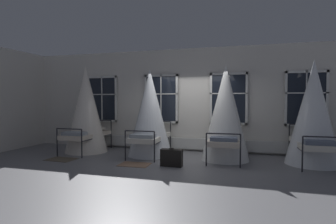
{
  "coord_description": "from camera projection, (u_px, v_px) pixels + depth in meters",
  "views": [
    {
      "loc": [
        1.67,
        -7.62,
        1.68
      ],
      "look_at": [
        -0.59,
        0.26,
        1.34
      ],
      "focal_mm": 29.1,
      "sensor_mm": 36.0,
      "label": 1
    }
  ],
  "objects": [
    {
      "name": "ground",
      "position": [
        185.0,
        159.0,
        7.85
      ],
      "size": [
        22.11,
        22.11,
        0.0
      ],
      "primitive_type": "plane",
      "color": "slate"
    },
    {
      "name": "rug_first",
      "position": [
        61.0,
        159.0,
        7.78
      ],
      "size": [
        0.82,
        0.59,
        0.01
      ],
      "primitive_type": "cube",
      "rotation": [
        0.0,
        0.0,
        -0.04
      ],
      "color": "brown",
      "rests_on": "ground"
    },
    {
      "name": "cot_third",
      "position": [
        225.0,
        114.0,
        7.74
      ],
      "size": [
        1.37,
        1.88,
        2.72
      ],
      "rotation": [
        0.0,
        0.0,
        1.59
      ],
      "color": "black",
      "rests_on": "ground"
    },
    {
      "name": "cot_first",
      "position": [
        86.0,
        110.0,
        8.92
      ],
      "size": [
        1.37,
        1.87,
        2.83
      ],
      "rotation": [
        0.0,
        0.0,
        1.57
      ],
      "color": "black",
      "rests_on": "ground"
    },
    {
      "name": "cot_fourth",
      "position": [
        313.0,
        114.0,
        7.14
      ],
      "size": [
        1.37,
        1.88,
        2.76
      ],
      "rotation": [
        0.0,
        0.0,
        1.59
      ],
      "color": "black",
      "rests_on": "ground"
    },
    {
      "name": "back_wall_with_windows",
      "position": [
        194.0,
        100.0,
        9.13
      ],
      "size": [
        12.05,
        0.1,
        3.42
      ],
      "primitive_type": "cube",
      "color": "silver",
      "rests_on": "ground"
    },
    {
      "name": "window_bank",
      "position": [
        193.0,
        122.0,
        9.05
      ],
      "size": [
        7.98,
        0.1,
        2.51
      ],
      "color": "black",
      "rests_on": "ground"
    },
    {
      "name": "suitcase_dark",
      "position": [
        172.0,
        158.0,
        6.97
      ],
      "size": [
        0.57,
        0.23,
        0.47
      ],
      "rotation": [
        0.0,
        0.0,
        -0.03
      ],
      "color": "black",
      "rests_on": "ground"
    },
    {
      "name": "cot_second",
      "position": [
        150.0,
        114.0,
        8.35
      ],
      "size": [
        1.37,
        1.89,
        2.65
      ],
      "rotation": [
        0.0,
        0.0,
        1.6
      ],
      "color": "black",
      "rests_on": "ground"
    },
    {
      "name": "rug_second",
      "position": [
        134.0,
        164.0,
        7.15
      ],
      "size": [
        0.81,
        0.58,
        0.01
      ],
      "primitive_type": "cube",
      "rotation": [
        0.0,
        0.0,
        0.03
      ],
      "color": "brown",
      "rests_on": "ground"
    }
  ]
}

